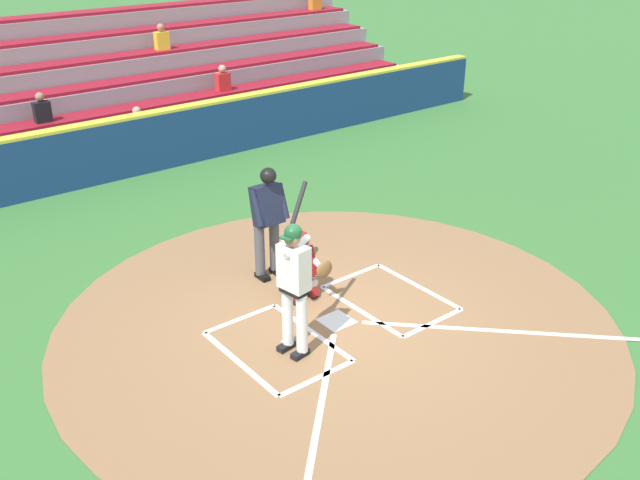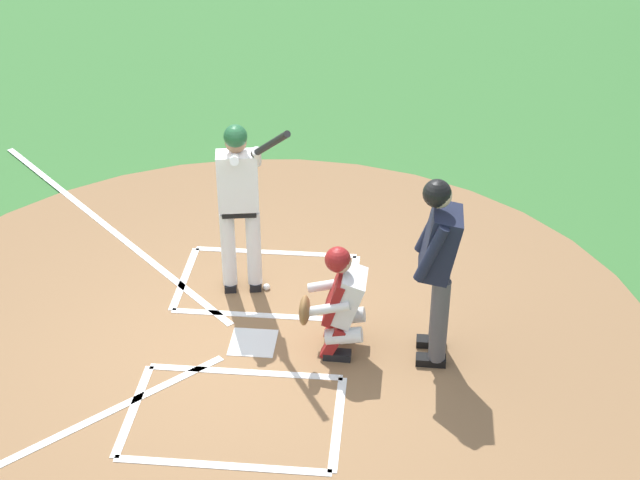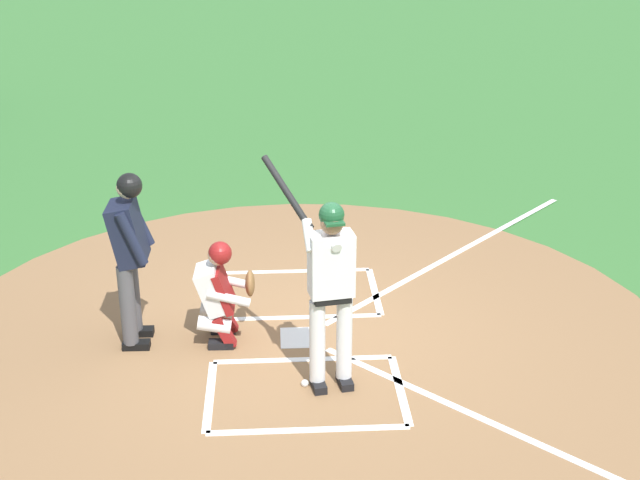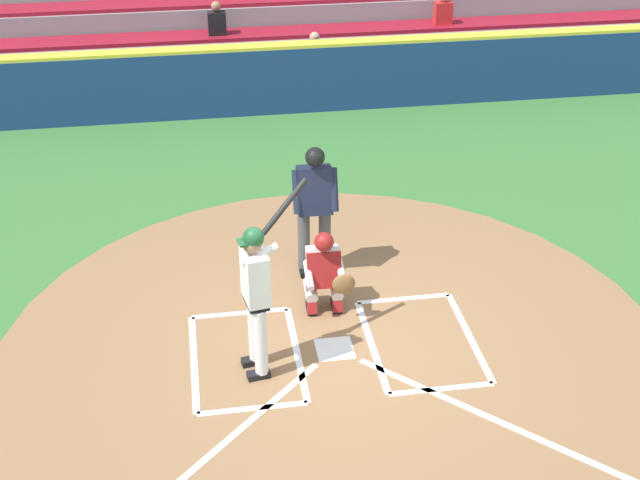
{
  "view_description": "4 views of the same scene",
  "coord_description": "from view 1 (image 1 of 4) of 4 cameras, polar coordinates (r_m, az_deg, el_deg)",
  "views": [
    {
      "loc": [
        5.6,
        6.71,
        5.46
      ],
      "look_at": [
        -0.29,
        -0.75,
        0.93
      ],
      "focal_mm": 40.08,
      "sensor_mm": 36.0,
      "label": 1
    },
    {
      "loc": [
        -7.15,
        -1.31,
        5.55
      ],
      "look_at": [
        0.09,
        -0.64,
        1.15
      ],
      "focal_mm": 52.84,
      "sensor_mm": 36.0,
      "label": 2
    },
    {
      "loc": [
        8.04,
        -0.26,
        4.57
      ],
      "look_at": [
        0.09,
        0.19,
        1.17
      ],
      "focal_mm": 48.9,
      "sensor_mm": 36.0,
      "label": 3
    },
    {
      "loc": [
        1.45,
        8.19,
        6.39
      ],
      "look_at": [
        0.06,
        -0.76,
        1.07
      ],
      "focal_mm": 49.5,
      "sensor_mm": 36.0,
      "label": 4
    }
  ],
  "objects": [
    {
      "name": "baseball",
      "position": [
        9.81,
        -2.89,
        -8.13
      ],
      "size": [
        0.07,
        0.07,
        0.07
      ],
      "primitive_type": "sphere",
      "color": "white",
      "rests_on": "ground"
    },
    {
      "name": "bleacher_stand",
      "position": [
        19.41,
        -20.84,
        10.57
      ],
      "size": [
        20.0,
        5.1,
        3.45
      ],
      "color": "gray",
      "rests_on": "ground"
    },
    {
      "name": "home_plate_and_chalk",
      "position": [
        9.75,
        4.65,
        -8.59
      ],
      "size": [
        7.93,
        4.91,
        0.01
      ],
      "color": "white",
      "rests_on": "dirt_circle"
    },
    {
      "name": "ground_plane",
      "position": [
        10.31,
        1.31,
        -6.53
      ],
      "size": [
        120.0,
        120.0,
        0.0
      ],
      "primitive_type": "plane",
      "color": "#387033"
    },
    {
      "name": "plate_umpire",
      "position": [
        11.03,
        -4.21,
        1.99
      ],
      "size": [
        0.58,
        0.41,
        1.86
      ],
      "color": "#4C4C51",
      "rests_on": "ground"
    },
    {
      "name": "dirt_circle",
      "position": [
        10.3,
        1.31,
        -6.5
      ],
      "size": [
        8.0,
        8.0,
        0.01
      ],
      "primitive_type": "cylinder",
      "color": "olive",
      "rests_on": "ground"
    },
    {
      "name": "batter",
      "position": [
        9.11,
        -2.1,
        -3.16
      ],
      "size": [
        0.87,
        0.84,
        2.13
      ],
      "color": "white",
      "rests_on": "ground"
    },
    {
      "name": "catcher",
      "position": [
        10.59,
        -1.44,
        -1.93
      ],
      "size": [
        0.59,
        0.61,
        1.13
      ],
      "color": "black",
      "rests_on": "ground"
    },
    {
      "name": "backstop_wall",
      "position": [
        16.01,
        -16.13,
        6.99
      ],
      "size": [
        22.0,
        0.36,
        1.31
      ],
      "color": "navy",
      "rests_on": "ground"
    }
  ]
}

